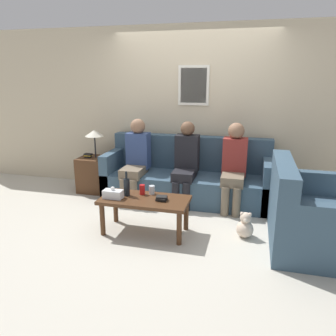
{
  "coord_description": "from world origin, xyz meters",
  "views": [
    {
      "loc": [
        0.93,
        -4.21,
        1.85
      ],
      "look_at": [
        -0.13,
        -0.15,
        0.66
      ],
      "focal_mm": 35.0,
      "sensor_mm": 36.0,
      "label": 1
    }
  ],
  "objects_px": {
    "couch_side": "(305,217)",
    "teddy_bear": "(245,226)",
    "person_right": "(234,163)",
    "person_left": "(136,157)",
    "wine_bottle": "(127,187)",
    "person_middle": "(186,161)",
    "drinking_glass": "(152,190)",
    "couch_main": "(187,178)",
    "coffee_table": "(145,204)"
  },
  "relations": [
    {
      "from": "coffee_table",
      "to": "teddy_bear",
      "type": "relative_size",
      "value": 3.36
    },
    {
      "from": "couch_side",
      "to": "person_left",
      "type": "bearing_deg",
      "value": 68.94
    },
    {
      "from": "coffee_table",
      "to": "drinking_glass",
      "type": "height_order",
      "value": "drinking_glass"
    },
    {
      "from": "coffee_table",
      "to": "teddy_bear",
      "type": "height_order",
      "value": "coffee_table"
    },
    {
      "from": "person_right",
      "to": "couch_side",
      "type": "bearing_deg",
      "value": -46.34
    },
    {
      "from": "couch_side",
      "to": "coffee_table",
      "type": "relative_size",
      "value": 1.22
    },
    {
      "from": "wine_bottle",
      "to": "couch_side",
      "type": "bearing_deg",
      "value": 4.11
    },
    {
      "from": "couch_side",
      "to": "person_left",
      "type": "xyz_separation_m",
      "value": [
        -2.31,
        0.89,
        0.33
      ]
    },
    {
      "from": "coffee_table",
      "to": "person_right",
      "type": "bearing_deg",
      "value": 48.07
    },
    {
      "from": "coffee_table",
      "to": "drinking_glass",
      "type": "relative_size",
      "value": 9.92
    },
    {
      "from": "coffee_table",
      "to": "wine_bottle",
      "type": "distance_m",
      "value": 0.3
    },
    {
      "from": "person_left",
      "to": "person_middle",
      "type": "relative_size",
      "value": 1.01
    },
    {
      "from": "coffee_table",
      "to": "drinking_glass",
      "type": "xyz_separation_m",
      "value": [
        0.04,
        0.17,
        0.12
      ]
    },
    {
      "from": "couch_side",
      "to": "teddy_bear",
      "type": "bearing_deg",
      "value": 90.95
    },
    {
      "from": "couch_main",
      "to": "person_left",
      "type": "distance_m",
      "value": 0.85
    },
    {
      "from": "couch_main",
      "to": "wine_bottle",
      "type": "xyz_separation_m",
      "value": [
        -0.5,
        -1.22,
        0.23
      ]
    },
    {
      "from": "person_left",
      "to": "teddy_bear",
      "type": "bearing_deg",
      "value": -28.28
    },
    {
      "from": "person_right",
      "to": "teddy_bear",
      "type": "xyz_separation_m",
      "value": [
        0.21,
        -0.9,
        -0.52
      ]
    },
    {
      "from": "couch_side",
      "to": "wine_bottle",
      "type": "distance_m",
      "value": 2.08
    },
    {
      "from": "person_left",
      "to": "couch_side",
      "type": "bearing_deg",
      "value": -21.06
    },
    {
      "from": "couch_side",
      "to": "drinking_glass",
      "type": "distance_m",
      "value": 1.79
    },
    {
      "from": "person_right",
      "to": "person_left",
      "type": "bearing_deg",
      "value": -179.97
    },
    {
      "from": "drinking_glass",
      "to": "person_right",
      "type": "bearing_deg",
      "value": 44.39
    },
    {
      "from": "teddy_bear",
      "to": "person_middle",
      "type": "bearing_deg",
      "value": 134.84
    },
    {
      "from": "couch_main",
      "to": "teddy_bear",
      "type": "relative_size",
      "value": 7.92
    },
    {
      "from": "couch_main",
      "to": "person_left",
      "type": "relative_size",
      "value": 2.04
    },
    {
      "from": "couch_side",
      "to": "teddy_bear",
      "type": "distance_m",
      "value": 0.66
    },
    {
      "from": "couch_side",
      "to": "wine_bottle",
      "type": "bearing_deg",
      "value": 94.11
    },
    {
      "from": "couch_main",
      "to": "person_left",
      "type": "height_order",
      "value": "person_left"
    },
    {
      "from": "couch_main",
      "to": "couch_side",
      "type": "bearing_deg",
      "value": -34.7
    },
    {
      "from": "drinking_glass",
      "to": "person_right",
      "type": "distance_m",
      "value": 1.31
    },
    {
      "from": "person_middle",
      "to": "teddy_bear",
      "type": "distance_m",
      "value": 1.39
    },
    {
      "from": "couch_main",
      "to": "person_middle",
      "type": "xyz_separation_m",
      "value": [
        0.01,
        -0.17,
        0.33
      ]
    },
    {
      "from": "coffee_table",
      "to": "person_left",
      "type": "height_order",
      "value": "person_left"
    },
    {
      "from": "wine_bottle",
      "to": "person_left",
      "type": "relative_size",
      "value": 0.25
    },
    {
      "from": "couch_side",
      "to": "teddy_bear",
      "type": "relative_size",
      "value": 4.09
    },
    {
      "from": "person_middle",
      "to": "couch_side",
      "type": "bearing_deg",
      "value": -30.27
    },
    {
      "from": "drinking_glass",
      "to": "person_left",
      "type": "bearing_deg",
      "value": 120.31
    },
    {
      "from": "wine_bottle",
      "to": "couch_main",
      "type": "bearing_deg",
      "value": 67.66
    },
    {
      "from": "couch_side",
      "to": "drinking_glass",
      "type": "bearing_deg",
      "value": 90.63
    },
    {
      "from": "person_left",
      "to": "person_middle",
      "type": "xyz_separation_m",
      "value": [
        0.77,
        0.01,
        -0.01
      ]
    },
    {
      "from": "wine_bottle",
      "to": "person_middle",
      "type": "height_order",
      "value": "person_middle"
    },
    {
      "from": "person_middle",
      "to": "person_right",
      "type": "xyz_separation_m",
      "value": [
        0.7,
        -0.01,
        0.01
      ]
    },
    {
      "from": "drinking_glass",
      "to": "teddy_bear",
      "type": "relative_size",
      "value": 0.34
    },
    {
      "from": "person_middle",
      "to": "teddy_bear",
      "type": "height_order",
      "value": "person_middle"
    },
    {
      "from": "couch_main",
      "to": "couch_side",
      "type": "relative_size",
      "value": 1.94
    },
    {
      "from": "drinking_glass",
      "to": "person_left",
      "type": "xyz_separation_m",
      "value": [
        -0.53,
        0.91,
        0.16
      ]
    },
    {
      "from": "couch_main",
      "to": "couch_side",
      "type": "xyz_separation_m",
      "value": [
        1.56,
        -1.08,
        0.0
      ]
    },
    {
      "from": "drinking_glass",
      "to": "teddy_bear",
      "type": "xyz_separation_m",
      "value": [
        1.14,
        0.01,
        -0.36
      ]
    },
    {
      "from": "drinking_glass",
      "to": "wine_bottle",
      "type": "bearing_deg",
      "value": -155.24
    }
  ]
}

